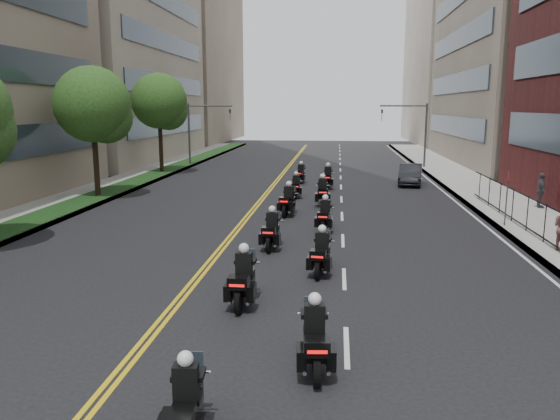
% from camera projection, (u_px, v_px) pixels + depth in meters
% --- Properties ---
extents(sidewalk_right, '(4.00, 90.00, 0.15)m').
position_uv_depth(sidewalk_right, '(497.00, 201.00, 31.03)').
color(sidewalk_right, gray).
rests_on(sidewalk_right, ground).
extents(sidewalk_left, '(4.00, 90.00, 0.15)m').
position_uv_depth(sidewalk_left, '(93.00, 194.00, 33.49)').
color(sidewalk_left, gray).
rests_on(sidewalk_left, ground).
extents(grass_strip, '(2.00, 90.00, 0.04)m').
position_uv_depth(grass_strip, '(105.00, 193.00, 33.39)').
color(grass_strip, black).
rests_on(grass_strip, sidewalk_left).
extents(building_right_far, '(15.00, 28.00, 26.00)m').
position_uv_depth(building_right_far, '(467.00, 53.00, 79.40)').
color(building_right_far, gray).
rests_on(building_right_far, ground).
extents(building_left_far, '(16.00, 28.00, 26.00)m').
position_uv_depth(building_left_far, '(177.00, 56.00, 83.86)').
color(building_left_far, '#7F6D5C').
rests_on(building_left_far, ground).
extents(street_trees, '(4.40, 38.40, 7.98)m').
position_uv_depth(street_trees, '(46.00, 111.00, 26.19)').
color(street_trees, '#312316').
rests_on(street_trees, ground).
extents(traffic_signal_right, '(4.09, 0.20, 5.60)m').
position_uv_depth(traffic_signal_right, '(415.00, 126.00, 47.21)').
color(traffic_signal_right, '#3F3F44').
rests_on(traffic_signal_right, ground).
extents(traffic_signal_left, '(4.09, 0.20, 5.60)m').
position_uv_depth(traffic_signal_left, '(199.00, 125.00, 49.16)').
color(traffic_signal_left, '#3F3F44').
rests_on(traffic_signal_left, ground).
extents(motorcycle_0, '(0.58, 2.09, 1.54)m').
position_uv_depth(motorcycle_0, '(185.00, 409.00, 8.75)').
color(motorcycle_0, black).
rests_on(motorcycle_0, ground).
extents(motorcycle_1, '(0.61, 2.21, 1.63)m').
position_uv_depth(motorcycle_1, '(315.00, 340.00, 11.22)').
color(motorcycle_1, black).
rests_on(motorcycle_1, ground).
extents(motorcycle_2, '(0.53, 2.30, 1.70)m').
position_uv_depth(motorcycle_2, '(243.00, 281.00, 14.95)').
color(motorcycle_2, black).
rests_on(motorcycle_2, ground).
extents(motorcycle_3, '(0.63, 2.17, 1.60)m').
position_uv_depth(motorcycle_3, '(321.00, 255.00, 17.72)').
color(motorcycle_3, black).
rests_on(motorcycle_3, ground).
extents(motorcycle_4, '(0.52, 2.23, 1.64)m').
position_uv_depth(motorcycle_4, '(272.00, 232.00, 20.88)').
color(motorcycle_4, black).
rests_on(motorcycle_4, ground).
extents(motorcycle_5, '(0.57, 2.16, 1.60)m').
position_uv_depth(motorcycle_5, '(325.00, 217.00, 23.79)').
color(motorcycle_5, black).
rests_on(motorcycle_5, ground).
extents(motorcycle_6, '(0.70, 2.31, 1.71)m').
position_uv_depth(motorcycle_6, '(288.00, 202.00, 27.22)').
color(motorcycle_6, black).
rests_on(motorcycle_6, ground).
extents(motorcycle_7, '(0.57, 2.37, 1.75)m').
position_uv_depth(motorcycle_7, '(322.00, 193.00, 29.89)').
color(motorcycle_7, black).
rests_on(motorcycle_7, ground).
extents(motorcycle_8, '(0.49, 2.09, 1.54)m').
position_uv_depth(motorcycle_8, '(296.00, 187.00, 32.56)').
color(motorcycle_8, black).
rests_on(motorcycle_8, ground).
extents(motorcycle_9, '(0.57, 2.32, 1.71)m').
position_uv_depth(motorcycle_9, '(328.00, 178.00, 36.00)').
color(motorcycle_9, black).
rests_on(motorcycle_9, ground).
extents(motorcycle_10, '(0.60, 2.11, 1.56)m').
position_uv_depth(motorcycle_10, '(301.00, 174.00, 38.59)').
color(motorcycle_10, black).
rests_on(motorcycle_10, ground).
extents(parked_sedan, '(2.16, 4.50, 1.42)m').
position_uv_depth(parked_sedan, '(410.00, 174.00, 37.88)').
color(parked_sedan, black).
rests_on(parked_sedan, ground).
extents(pedestrian_c, '(0.56, 1.11, 1.83)m').
position_uv_depth(pedestrian_c, '(541.00, 190.00, 28.38)').
color(pedestrian_c, '#45464D').
rests_on(pedestrian_c, sidewalk_right).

